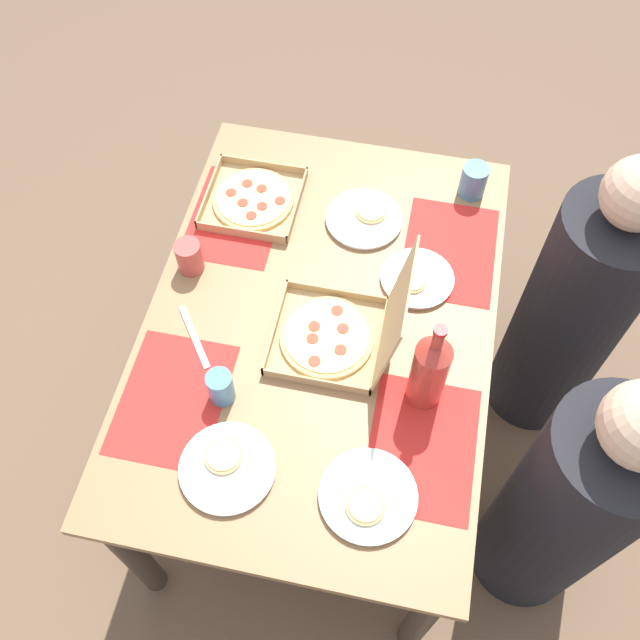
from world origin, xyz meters
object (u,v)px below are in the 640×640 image
object	(u,v)px
cup_spare	(473,181)
soda_bottle	(429,370)
cup_clear_right	(189,257)
pizza_box_edge_far	(253,200)
plate_far_left	(227,467)
diner_right_seat	(565,508)
pizza_box_corner_left	(341,332)
diner_left_seat	(571,315)
plate_far_right	(416,279)
plate_near_right	(368,497)
cup_dark	(221,387)
plate_near_left	(365,218)

from	to	relation	value
cup_spare	soda_bottle	bearing A→B (deg)	-4.40
cup_clear_right	pizza_box_edge_far	bearing A→B (deg)	157.78
plate_far_left	cup_spare	world-z (taller)	cup_spare
pizza_box_edge_far	diner_right_seat	bearing A→B (deg)	56.24
plate_far_left	pizza_box_corner_left	bearing A→B (deg)	153.43
pizza_box_edge_far	diner_left_seat	size ratio (longest dim) A/B	0.24
plate_far_right	cup_clear_right	bearing A→B (deg)	-82.54
pizza_box_edge_far	soda_bottle	xyz separation A→B (m)	(0.53, 0.59, 0.12)
plate_near_right	cup_dark	distance (m)	0.45
pizza_box_edge_far	cup_clear_right	world-z (taller)	cup_clear_right
cup_dark	cup_spare	bearing A→B (deg)	145.88
plate_far_right	pizza_box_corner_left	bearing A→B (deg)	-35.67
pizza_box_edge_far	plate_near_left	xyz separation A→B (m)	(0.00, 0.34, -0.00)
pizza_box_edge_far	plate_far_right	size ratio (longest dim) A/B	1.35
plate_far_left	plate_near_left	world-z (taller)	same
plate_far_right	cup_dark	size ratio (longest dim) A/B	2.05
plate_near_right	cup_clear_right	xyz separation A→B (m)	(-0.56, -0.60, 0.04)
cup_spare	diner_left_seat	xyz separation A→B (m)	(0.24, 0.37, -0.27)
diner_left_seat	plate_near_left	bearing A→B (deg)	-95.25
cup_dark	cup_clear_right	xyz separation A→B (m)	(-0.37, -0.20, -0.00)
plate_far_left	plate_far_right	bearing A→B (deg)	149.84
plate_near_left	cup_clear_right	world-z (taller)	cup_clear_right
cup_dark	diner_right_seat	world-z (taller)	diner_right_seat
pizza_box_corner_left	cup_spare	size ratio (longest dim) A/B	3.24
plate_far_right	plate_far_left	bearing A→B (deg)	-30.16
cup_clear_right	diner_right_seat	bearing A→B (deg)	70.13
plate_near_left	diner_right_seat	distance (m)	0.98
plate_near_left	cup_spare	size ratio (longest dim) A/B	2.19
pizza_box_corner_left	plate_near_right	size ratio (longest dim) A/B	1.44
plate_near_right	pizza_box_edge_far	bearing A→B (deg)	-149.30
pizza_box_corner_left	diner_right_seat	distance (m)	0.76
diner_left_seat	cup_dark	bearing A→B (deg)	-57.91
plate_far_right	cup_clear_right	size ratio (longest dim) A/B	2.08
plate_near_right	pizza_box_corner_left	bearing A→B (deg)	-160.66
plate_near_left	soda_bottle	xyz separation A→B (m)	(0.53, 0.24, 0.12)
plate_near_left	cup_dark	world-z (taller)	cup_dark
plate_far_left	soda_bottle	xyz separation A→B (m)	(-0.29, 0.44, 0.12)
plate_near_left	plate_near_right	world-z (taller)	same
soda_bottle	cup_dark	xyz separation A→B (m)	(0.11, -0.50, -0.08)
cup_clear_right	diner_left_seat	xyz separation A→B (m)	(-0.21, 1.12, -0.27)
pizza_box_corner_left	plate_near_right	xyz separation A→B (m)	(0.41, 0.14, -0.04)
plate_far_left	diner_left_seat	world-z (taller)	diner_left_seat
plate_far_right	diner_right_seat	xyz separation A→B (m)	(0.49, 0.49, -0.23)
diner_left_seat	diner_right_seat	xyz separation A→B (m)	(0.61, 0.00, -0.01)
cup_clear_right	diner_right_seat	xyz separation A→B (m)	(0.41, 1.12, -0.27)
plate_near_right	diner_left_seat	world-z (taller)	diner_left_seat
diner_right_seat	plate_near_right	bearing A→B (deg)	-73.46
cup_dark	cup_spare	distance (m)	0.99
pizza_box_corner_left	diner_right_seat	world-z (taller)	diner_right_seat
plate_far_right	plate_near_left	distance (m)	0.26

